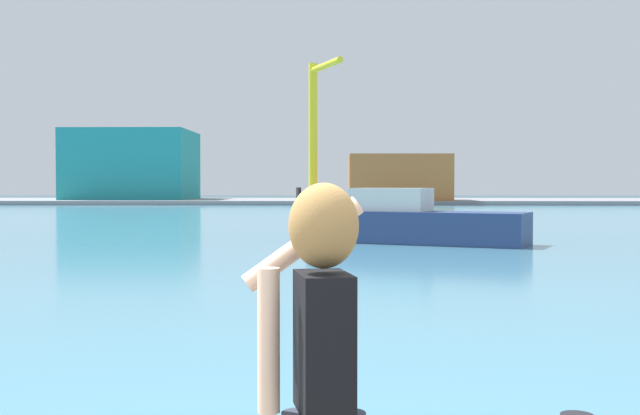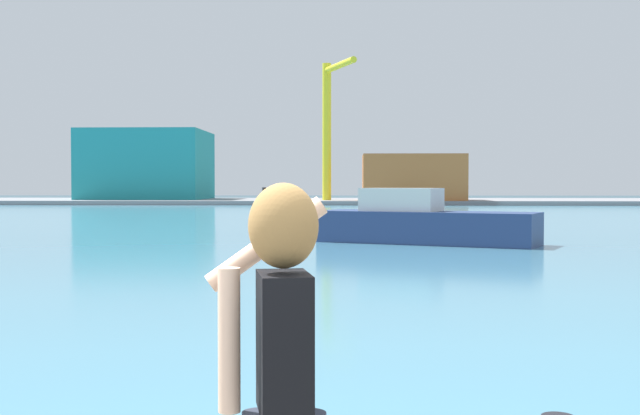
% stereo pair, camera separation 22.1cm
% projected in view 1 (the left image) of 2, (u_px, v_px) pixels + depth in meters
% --- Properties ---
extents(ground_plane, '(220.00, 220.00, 0.00)m').
position_uv_depth(ground_plane, '(323.00, 218.00, 53.27)').
color(ground_plane, '#334751').
extents(harbor_water, '(140.00, 100.00, 0.02)m').
position_uv_depth(harbor_water, '(323.00, 217.00, 55.27)').
color(harbor_water, teal).
rests_on(harbor_water, ground_plane).
extents(far_shore_dock, '(140.00, 20.00, 0.49)m').
position_uv_depth(far_shore_dock, '(328.00, 201.00, 95.24)').
color(far_shore_dock, gray).
rests_on(far_shore_dock, ground_plane).
extents(person_photographer, '(0.53, 0.55, 1.74)m').
position_uv_depth(person_photographer, '(321.00, 351.00, 3.16)').
color(person_photographer, '#2D3342').
rests_on(person_photographer, quay_promenade).
extents(boat_moored, '(8.54, 5.50, 2.12)m').
position_uv_depth(boat_moored, '(413.00, 223.00, 30.30)').
color(boat_moored, navy).
rests_on(boat_moored, harbor_water).
extents(warehouse_left, '(14.38, 13.04, 8.34)m').
position_uv_depth(warehouse_left, '(133.00, 165.00, 96.64)').
color(warehouse_left, teal).
rests_on(warehouse_left, far_shore_dock).
extents(warehouse_right, '(11.32, 8.48, 5.15)m').
position_uv_depth(warehouse_right, '(399.00, 178.00, 89.80)').
color(warehouse_right, '#B26633').
rests_on(warehouse_right, far_shore_dock).
extents(port_crane, '(3.84, 8.47, 15.51)m').
position_uv_depth(port_crane, '(316.00, 118.00, 88.92)').
color(port_crane, yellow).
rests_on(port_crane, far_shore_dock).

